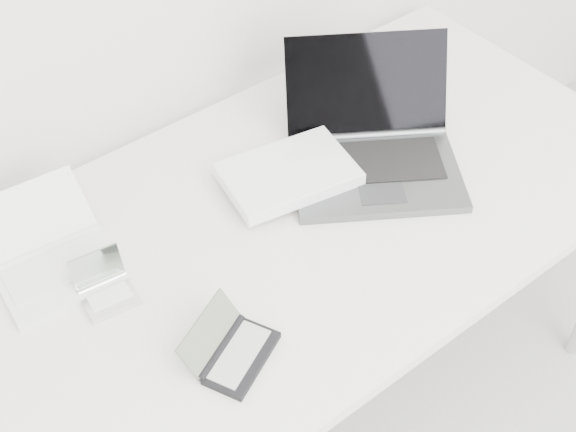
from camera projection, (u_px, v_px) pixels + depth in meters
desk at (287, 235)px, 1.65m from camera, size 1.60×0.80×0.73m
laptop_large at (343, 157)px, 1.69m from camera, size 0.58×0.48×0.22m
netbook_open_white at (53, 259)px, 1.51m from camera, size 0.24×0.29×0.09m
pda_silver at (106, 290)px, 1.47m from camera, size 0.11×0.11×0.08m
palmtop_charcoal at (233, 351)px, 1.37m from camera, size 0.19×0.17×0.07m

